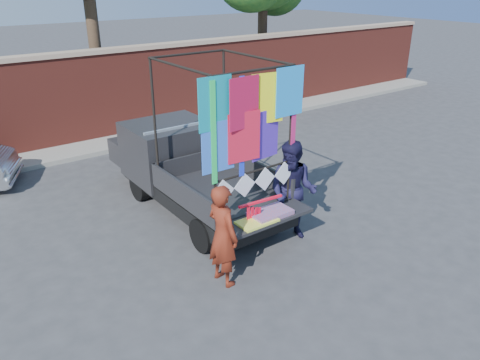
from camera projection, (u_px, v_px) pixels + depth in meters
ground at (221, 243)px, 8.56m from camera, size 90.00×90.00×0.00m
brick_wall at (81, 98)px, 13.19m from camera, size 30.00×0.45×2.61m
curb at (96, 147)px, 13.18m from camera, size 30.00×1.20×0.12m
pickup_truck at (182, 165)px, 9.90m from camera, size 2.02×5.08×3.20m
woman at (223, 235)px, 7.18m from camera, size 0.45×0.64×1.68m
man at (293, 190)px, 8.45m from camera, size 1.08×1.14×1.86m
streamer_bundle at (257, 212)px, 7.75m from camera, size 0.85×0.11×0.59m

